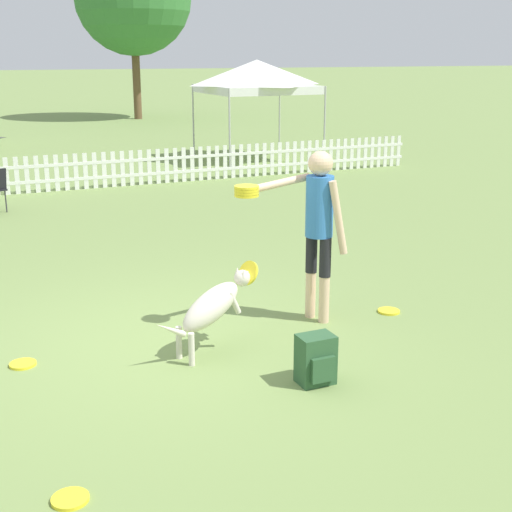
{
  "coord_description": "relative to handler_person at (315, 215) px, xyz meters",
  "views": [
    {
      "loc": [
        -1.8,
        -6.23,
        2.7
      ],
      "look_at": [
        0.86,
        -0.31,
        0.85
      ],
      "focal_mm": 50.0,
      "sensor_mm": 36.0,
      "label": 1
    }
  ],
  "objects": [
    {
      "name": "picket_fence",
      "position": [
        -1.61,
        8.51,
        -0.75
      ],
      "size": [
        17.52,
        0.04,
        0.74
      ],
      "color": "white",
      "rests_on": "ground_plane"
    },
    {
      "name": "frisbee_near_handler",
      "position": [
        0.87,
        -0.13,
        -1.11
      ],
      "size": [
        0.24,
        0.24,
        0.02
      ],
      "color": "yellow",
      "rests_on": "ground_plane"
    },
    {
      "name": "backpack_on_grass",
      "position": [
        -0.68,
        -1.31,
        -0.91
      ],
      "size": [
        0.3,
        0.26,
        0.43
      ],
      "color": "#2D5633",
      "rests_on": "ground_plane"
    },
    {
      "name": "canopy_tent_main",
      "position": [
        4.26,
        10.86,
        1.0
      ],
      "size": [
        2.61,
        2.61,
        2.54
      ],
      "color": "#B2B2B2",
      "rests_on": "ground_plane"
    },
    {
      "name": "handler_person",
      "position": [
        0.0,
        0.0,
        0.0
      ],
      "size": [
        1.13,
        0.46,
        1.77
      ],
      "rotation": [
        0.0,
        0.0,
        -4.44
      ],
      "color": "beige",
      "rests_on": "ground_plane"
    },
    {
      "name": "leaping_dog",
      "position": [
        -1.25,
        -0.37,
        -0.66
      ],
      "size": [
        1.11,
        0.49,
        0.81
      ],
      "rotation": [
        0.0,
        0.0,
        -1.3
      ],
      "color": "beige",
      "rests_on": "ground_plane"
    },
    {
      "name": "ground_plane",
      "position": [
        -1.61,
        0.09,
        -1.13
      ],
      "size": [
        240.0,
        240.0,
        0.0
      ],
      "primitive_type": "plane",
      "color": "olive"
    },
    {
      "name": "frisbee_near_dog",
      "position": [
        -2.91,
        0.07,
        -1.11
      ],
      "size": [
        0.24,
        0.24,
        0.02
      ],
      "color": "yellow",
      "rests_on": "ground_plane"
    },
    {
      "name": "frisbee_midfield",
      "position": [
        -2.89,
        -2.14,
        -1.11
      ],
      "size": [
        0.24,
        0.24,
        0.02
      ],
      "color": "yellow",
      "rests_on": "ground_plane"
    }
  ]
}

